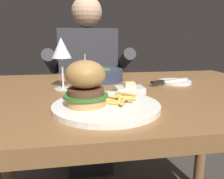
# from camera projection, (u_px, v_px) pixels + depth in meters

# --- Properties ---
(dining_table) EXTENTS (1.21, 0.80, 0.74)m
(dining_table) POSITION_uv_depth(u_px,v_px,m) (125.00, 115.00, 0.81)
(dining_table) COLOR brown
(dining_table) RESTS_ON ground
(main_plate) EXTENTS (0.28, 0.28, 0.01)m
(main_plate) POSITION_uv_depth(u_px,v_px,m) (106.00, 106.00, 0.57)
(main_plate) COLOR white
(main_plate) RESTS_ON dining_table
(burger_sandwich) EXTENTS (0.11, 0.11, 0.13)m
(burger_sandwich) POSITION_uv_depth(u_px,v_px,m) (86.00, 83.00, 0.55)
(burger_sandwich) COLOR tan
(burger_sandwich) RESTS_ON main_plate
(fries_pile) EXTENTS (0.10, 0.11, 0.02)m
(fries_pile) POSITION_uv_depth(u_px,v_px,m) (120.00, 99.00, 0.58)
(fries_pile) COLOR #EABC5B
(fries_pile) RESTS_ON main_plate
(wine_glass) EXTENTS (0.07, 0.07, 0.18)m
(wine_glass) POSITION_uv_depth(u_px,v_px,m) (61.00, 50.00, 0.76)
(wine_glass) COLOR silver
(wine_glass) RESTS_ON dining_table
(bread_plate) EXTENTS (0.13, 0.13, 0.01)m
(bread_plate) POSITION_uv_depth(u_px,v_px,m) (175.00, 82.00, 0.91)
(bread_plate) COLOR white
(bread_plate) RESTS_ON dining_table
(table_knife) EXTENTS (0.19, 0.10, 0.01)m
(table_knife) POSITION_uv_depth(u_px,v_px,m) (167.00, 81.00, 0.88)
(table_knife) COLOR silver
(table_knife) RESTS_ON bread_plate
(butter_dish) EXTENTS (0.09, 0.07, 0.04)m
(butter_dish) POSITION_uv_depth(u_px,v_px,m) (130.00, 89.00, 0.74)
(butter_dish) COLOR white
(butter_dish) RESTS_ON dining_table
(soup_bowl) EXTENTS (0.20, 0.20, 0.06)m
(soup_bowl) POSITION_uv_depth(u_px,v_px,m) (100.00, 74.00, 0.95)
(soup_bowl) COLOR #2D384C
(soup_bowl) RESTS_ON dining_table
(diner_person) EXTENTS (0.51, 0.36, 1.18)m
(diner_person) POSITION_uv_depth(u_px,v_px,m) (89.00, 93.00, 1.46)
(diner_person) COLOR #282833
(diner_person) RESTS_ON ground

